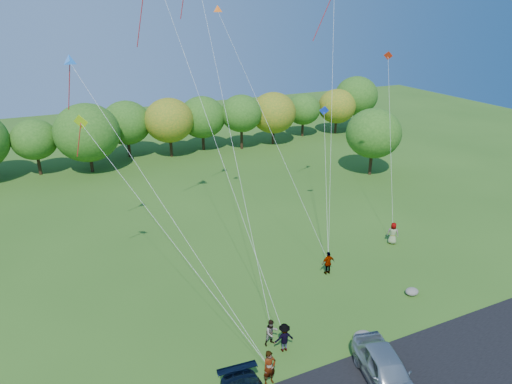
% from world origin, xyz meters
% --- Properties ---
extents(ground, '(140.00, 140.00, 0.00)m').
position_xyz_m(ground, '(0.00, 0.00, 0.00)').
color(ground, '#305B1A').
rests_on(ground, ground).
extents(treeline, '(75.17, 27.93, 8.38)m').
position_xyz_m(treeline, '(0.77, 36.47, 4.66)').
color(treeline, '#3A2515').
rests_on(treeline, ground).
extents(minivan_silver, '(3.14, 5.33, 1.70)m').
position_xyz_m(minivan_silver, '(5.31, -3.30, 0.91)').
color(minivan_silver, '#AAB1B5').
rests_on(minivan_silver, asphalt_lane).
extents(flyer_a, '(0.76, 0.55, 1.95)m').
position_xyz_m(flyer_a, '(0.10, -0.80, 0.97)').
color(flyer_a, '#4C4C59').
rests_on(flyer_a, ground).
extents(flyer_b, '(0.82, 0.66, 1.61)m').
position_xyz_m(flyer_b, '(1.46, 1.71, 0.80)').
color(flyer_b, '#4C4C59').
rests_on(flyer_b, ground).
extents(flyer_c, '(1.17, 0.75, 1.71)m').
position_xyz_m(flyer_c, '(1.88, 0.98, 0.85)').
color(flyer_c, '#4C4C59').
rests_on(flyer_c, ground).
extents(flyer_d, '(1.04, 0.47, 1.74)m').
position_xyz_m(flyer_d, '(8.35, 6.55, 0.87)').
color(flyer_d, '#4C4C59').
rests_on(flyer_d, ground).
extents(flyer_e, '(1.04, 1.01, 1.80)m').
position_xyz_m(flyer_e, '(15.47, 8.16, 0.90)').
color(flyer_e, '#4C4C59').
rests_on(flyer_e, ground).
extents(boulder_near, '(1.10, 0.87, 0.55)m').
position_xyz_m(boulder_near, '(6.29, -0.19, 0.28)').
color(boulder_near, gray).
rests_on(boulder_near, ground).
extents(boulder_far, '(0.90, 0.75, 0.47)m').
position_xyz_m(boulder_far, '(11.98, 2.07, 0.23)').
color(boulder_far, slate).
rests_on(boulder_far, ground).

